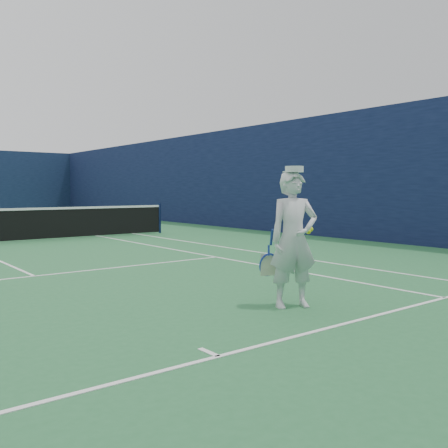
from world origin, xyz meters
TOP-DOWN VIEW (x-y plane):
  - tennis_player at (1.99, -10.91)m, footprint 0.78×0.72m

SIDE VIEW (x-z plane):
  - tennis_player at x=1.99m, z-range -0.02..1.85m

